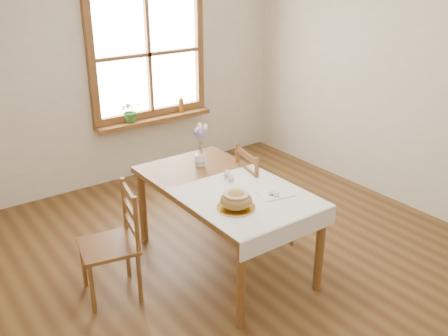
# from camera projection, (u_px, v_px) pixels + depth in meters

# --- Properties ---
(ground) EXTENTS (5.00, 5.00, 0.00)m
(ground) POSITION_uv_depth(u_px,v_px,m) (245.00, 278.00, 4.16)
(ground) COLOR brown
(ground) RESTS_ON ground
(room_walls) EXTENTS (4.60, 5.10, 2.65)m
(room_walls) POSITION_uv_depth(u_px,v_px,m) (249.00, 76.00, 3.50)
(room_walls) COLOR silver
(room_walls) RESTS_ON ground
(window) EXTENTS (1.46, 0.08, 1.46)m
(window) POSITION_uv_depth(u_px,v_px,m) (148.00, 54.00, 5.71)
(window) COLOR brown
(window) RESTS_ON ground
(window_sill) EXTENTS (1.46, 0.20, 0.05)m
(window_sill) POSITION_uv_depth(u_px,v_px,m) (155.00, 119.00, 5.95)
(window_sill) COLOR brown
(window_sill) RESTS_ON ground
(dining_table) EXTENTS (0.90, 1.60, 0.75)m
(dining_table) POSITION_uv_depth(u_px,v_px,m) (224.00, 194.00, 4.13)
(dining_table) COLOR brown
(dining_table) RESTS_ON ground
(table_linen) EXTENTS (0.91, 0.99, 0.01)m
(table_linen) POSITION_uv_depth(u_px,v_px,m) (247.00, 198.00, 3.87)
(table_linen) COLOR white
(table_linen) RESTS_ON dining_table
(chair_left) EXTENTS (0.51, 0.50, 0.90)m
(chair_left) POSITION_uv_depth(u_px,v_px,m) (108.00, 245.00, 3.81)
(chair_left) COLOR brown
(chair_left) RESTS_ON ground
(chair_right) EXTENTS (0.54, 0.52, 0.94)m
(chair_right) POSITION_uv_depth(u_px,v_px,m) (265.00, 195.00, 4.56)
(chair_right) COLOR brown
(chair_right) RESTS_ON ground
(bread_plate) EXTENTS (0.33, 0.33, 0.01)m
(bread_plate) POSITION_uv_depth(u_px,v_px,m) (236.00, 208.00, 3.68)
(bread_plate) COLOR silver
(bread_plate) RESTS_ON table_linen
(bread_loaf) EXTENTS (0.24, 0.24, 0.13)m
(bread_loaf) POSITION_uv_depth(u_px,v_px,m) (236.00, 199.00, 3.66)
(bread_loaf) COLOR #AD803D
(bread_loaf) RESTS_ON bread_plate
(egg_napkin) EXTENTS (0.30, 0.27, 0.01)m
(egg_napkin) POSITION_uv_depth(u_px,v_px,m) (274.00, 193.00, 3.91)
(egg_napkin) COLOR white
(egg_napkin) RESTS_ON table_linen
(eggs) EXTENTS (0.23, 0.22, 0.04)m
(eggs) POSITION_uv_depth(u_px,v_px,m) (274.00, 190.00, 3.90)
(eggs) COLOR white
(eggs) RESTS_ON egg_napkin
(salt_shaker) EXTENTS (0.06, 0.06, 0.09)m
(salt_shaker) POSITION_uv_depth(u_px,v_px,m) (227.00, 174.00, 4.16)
(salt_shaker) COLOR silver
(salt_shaker) RESTS_ON table_linen
(pepper_shaker) EXTENTS (0.05, 0.05, 0.08)m
(pepper_shaker) POSITION_uv_depth(u_px,v_px,m) (231.00, 179.00, 4.08)
(pepper_shaker) COLOR silver
(pepper_shaker) RESTS_ON table_linen
(flower_vase) EXTENTS (0.11, 0.11, 0.10)m
(flower_vase) POSITION_uv_depth(u_px,v_px,m) (200.00, 161.00, 4.45)
(flower_vase) COLOR silver
(flower_vase) RESTS_ON dining_table
(lavender_bouquet) EXTENTS (0.16, 0.16, 0.30)m
(lavender_bouquet) POSITION_uv_depth(u_px,v_px,m) (200.00, 140.00, 4.37)
(lavender_bouquet) COLOR #8261AC
(lavender_bouquet) RESTS_ON flower_vase
(potted_plant) EXTENTS (0.25, 0.28, 0.21)m
(potted_plant) POSITION_uv_depth(u_px,v_px,m) (131.00, 113.00, 5.74)
(potted_plant) COLOR #346E2C
(potted_plant) RESTS_ON window_sill
(amber_bottle) EXTENTS (0.08, 0.08, 0.18)m
(amber_bottle) POSITION_uv_depth(u_px,v_px,m) (181.00, 105.00, 6.11)
(amber_bottle) COLOR #9A671C
(amber_bottle) RESTS_ON window_sill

